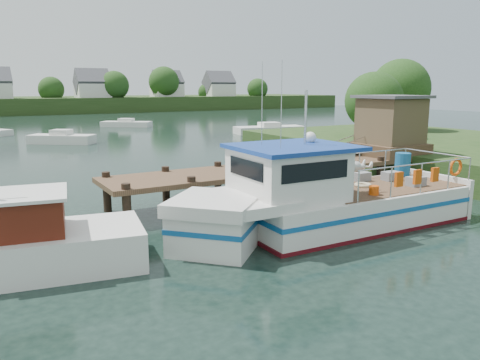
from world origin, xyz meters
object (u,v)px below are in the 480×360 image
moored_b (62,138)px  moored_far (126,124)px  lobster_boat (322,201)px  dock (355,141)px  moored_c (269,129)px

moored_b → moored_far: bearing=57.4°
lobster_boat → dock: bearing=40.1°
moored_b → lobster_boat: bearing=-81.9°
dock → moored_b: 27.83m
dock → lobster_boat: lobster_boat is taller
moored_far → dock: bearing=-68.3°
lobster_boat → moored_b: bearing=97.2°
lobster_boat → moored_c: 34.69m
moored_b → moored_c: (20.99, -1.48, -0.02)m
lobster_boat → moored_b: (-3.02, 31.15, -0.58)m
lobster_boat → moored_c: size_ratio=1.53×
moored_b → moored_c: 21.04m
dock → moored_b: size_ratio=2.97×
dock → moored_far: 40.84m
dock → moored_b: dock is taller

